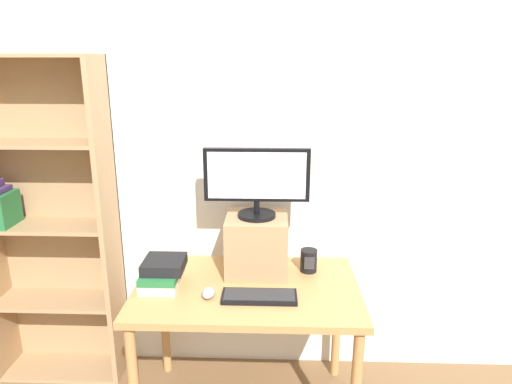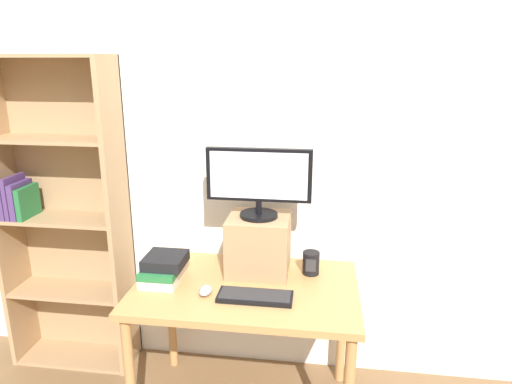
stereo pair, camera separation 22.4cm
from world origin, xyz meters
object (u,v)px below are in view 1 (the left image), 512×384
riser_box (257,244)px  computer_mouse (208,293)px  desk_speaker (309,261)px  keyboard (259,296)px  computer_monitor (257,180)px  book_stack (163,273)px  desk (247,302)px  bookshelf_unit (47,223)px

riser_box → computer_mouse: 0.39m
riser_box → desk_speaker: 0.30m
computer_mouse → desk_speaker: size_ratio=0.84×
riser_box → keyboard: (0.02, -0.30, -0.14)m
computer_monitor → desk_speaker: (0.28, 0.01, -0.45)m
riser_box → keyboard: size_ratio=0.90×
desk_speaker → keyboard: bearing=-129.9°
riser_box → desk_speaker: bearing=1.0°
keyboard → book_stack: 0.51m
desk → desk_speaker: 0.40m
computer_monitor → computer_mouse: computer_monitor is taller
bookshelf_unit → computer_monitor: 1.26m
bookshelf_unit → book_stack: bookshelf_unit is taller
bookshelf_unit → computer_mouse: size_ratio=18.13×
keyboard → desk_speaker: bearing=50.1°
computer_monitor → desk_speaker: 0.53m
computer_mouse → computer_monitor: bearing=52.0°
keyboard → computer_mouse: size_ratio=3.46×
riser_box → desk_speaker: riser_box is taller
computer_mouse → desk_speaker: bearing=30.1°
keyboard → computer_mouse: 0.25m
riser_box → computer_monitor: (0.00, -0.00, 0.35)m
keyboard → desk: bearing=117.4°
bookshelf_unit → book_stack: size_ratio=7.22×
keyboard → desk_speaker: size_ratio=2.92×
riser_box → computer_monitor: bearing=-90.0°
keyboard → desk_speaker: 0.40m
computer_monitor → bookshelf_unit: bearing=172.9°
bookshelf_unit → riser_box: 1.22m
riser_box → keyboard: bearing=-85.6°
desk → book_stack: size_ratio=4.33×
desk → riser_box: 0.31m
book_stack → desk_speaker: 0.77m
book_stack → computer_monitor: bearing=20.6°
desk → computer_mouse: computer_mouse is taller
desk → keyboard: bearing=-62.6°
computer_mouse → keyboard: bearing=-3.5°
riser_box → computer_mouse: bearing=-127.8°
desk → keyboard: keyboard is taller
desk → riser_box: bearing=76.2°
riser_box → desk_speaker: size_ratio=2.62×
desk → book_stack: book_stack is taller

